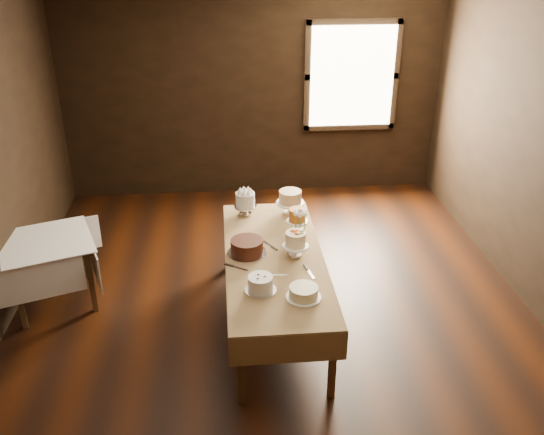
% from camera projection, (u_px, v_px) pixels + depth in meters
% --- Properties ---
extents(floor, '(5.00, 6.00, 0.01)m').
position_uv_depth(floor, '(274.00, 315.00, 5.64)').
color(floor, black).
rests_on(floor, ground).
extents(ceiling, '(5.00, 6.00, 0.01)m').
position_uv_depth(ceiling, '(274.00, 10.00, 4.39)').
color(ceiling, beige).
rests_on(ceiling, wall_back).
extents(wall_back, '(5.00, 0.02, 2.80)m').
position_uv_depth(wall_back, '(253.00, 93.00, 7.69)').
color(wall_back, black).
rests_on(wall_back, ground).
extents(window, '(1.10, 0.05, 1.30)m').
position_uv_depth(window, '(352.00, 77.00, 7.65)').
color(window, '#FFEABF').
rests_on(window, wall_back).
extents(display_table, '(0.88, 2.25, 0.70)m').
position_uv_depth(display_table, '(274.00, 262.00, 5.28)').
color(display_table, '#3F2C18').
rests_on(display_table, ground).
extents(side_table, '(1.05, 1.05, 0.69)m').
position_uv_depth(side_table, '(47.00, 248.00, 5.57)').
color(side_table, '#3F2C18').
rests_on(side_table, ground).
extents(cake_meringue, '(0.27, 0.27, 0.25)m').
position_uv_depth(cake_meringue, '(245.00, 204.00, 5.98)').
color(cake_meringue, silver).
rests_on(cake_meringue, display_table).
extents(cake_speckled, '(0.29, 0.29, 0.26)m').
position_uv_depth(cake_speckled, '(290.00, 203.00, 6.02)').
color(cake_speckled, white).
rests_on(cake_speckled, display_table).
extents(cake_caramel, '(0.21, 0.21, 0.25)m').
position_uv_depth(cake_caramel, '(297.00, 221.00, 5.65)').
color(cake_caramel, white).
rests_on(cake_caramel, display_table).
extents(cake_chocolate, '(0.36, 0.36, 0.14)m').
position_uv_depth(cake_chocolate, '(247.00, 247.00, 5.28)').
color(cake_chocolate, silver).
rests_on(cake_chocolate, display_table).
extents(cake_flowers, '(0.26, 0.26, 0.25)m').
position_uv_depth(cake_flowers, '(295.00, 245.00, 5.23)').
color(cake_flowers, white).
rests_on(cake_flowers, display_table).
extents(cake_swirl, '(0.29, 0.29, 0.13)m').
position_uv_depth(cake_swirl, '(261.00, 284.00, 4.73)').
color(cake_swirl, silver).
rests_on(cake_swirl, display_table).
extents(cake_cream, '(0.29, 0.29, 0.10)m').
position_uv_depth(cake_cream, '(304.00, 293.00, 4.65)').
color(cake_cream, white).
rests_on(cake_cream, display_table).
extents(cake_server_a, '(0.24, 0.05, 0.01)m').
position_uv_depth(cake_server_a, '(280.00, 275.00, 4.97)').
color(cake_server_a, silver).
rests_on(cake_server_a, display_table).
extents(cake_server_b, '(0.08, 0.24, 0.01)m').
position_uv_depth(cake_server_b, '(311.00, 274.00, 4.99)').
color(cake_server_b, silver).
rests_on(cake_server_b, display_table).
extents(cake_server_c, '(0.15, 0.22, 0.01)m').
position_uv_depth(cake_server_c, '(267.00, 243.00, 5.47)').
color(cake_server_c, silver).
rests_on(cake_server_c, display_table).
extents(cake_server_d, '(0.17, 0.20, 0.01)m').
position_uv_depth(cake_server_d, '(294.00, 241.00, 5.51)').
color(cake_server_d, silver).
rests_on(cake_server_d, display_table).
extents(cake_server_e, '(0.21, 0.15, 0.01)m').
position_uv_depth(cake_server_e, '(241.00, 269.00, 5.06)').
color(cake_server_e, silver).
rests_on(cake_server_e, display_table).
extents(flower_vase, '(0.16, 0.16, 0.12)m').
position_uv_depth(flower_vase, '(300.00, 236.00, 5.48)').
color(flower_vase, '#2D2823').
rests_on(flower_vase, display_table).
extents(flower_bouquet, '(0.14, 0.14, 0.20)m').
position_uv_depth(flower_bouquet, '(300.00, 219.00, 5.40)').
color(flower_bouquet, white).
rests_on(flower_bouquet, flower_vase).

